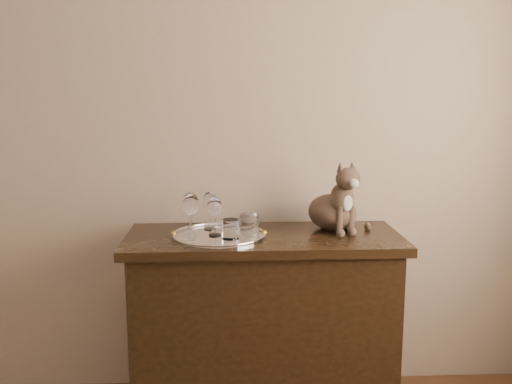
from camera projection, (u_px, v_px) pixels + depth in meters
wall_back at (132, 117)px, 2.67m from camera, size 4.00×0.10×2.70m
sideboard at (263, 327)px, 2.56m from camera, size 1.20×0.50×0.85m
tray at (219, 236)px, 2.45m from camera, size 0.40×0.40×0.01m
wine_glass_b at (210, 210)px, 2.54m from camera, size 0.06×0.06×0.17m
wine_glass_c at (191, 216)px, 2.38m from camera, size 0.07×0.07×0.20m
wine_glass_d at (215, 216)px, 2.43m from camera, size 0.06×0.06×0.17m
tumbler_a at (230, 229)px, 2.38m from camera, size 0.07×0.07×0.08m
tumbler_c at (249, 225)px, 2.44m from camera, size 0.08×0.08×0.09m
cat at (333, 195)px, 2.56m from camera, size 0.40×0.39×0.32m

